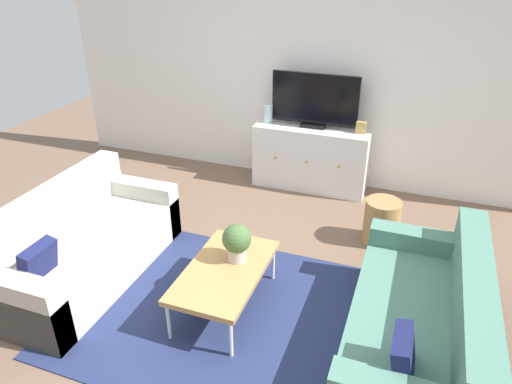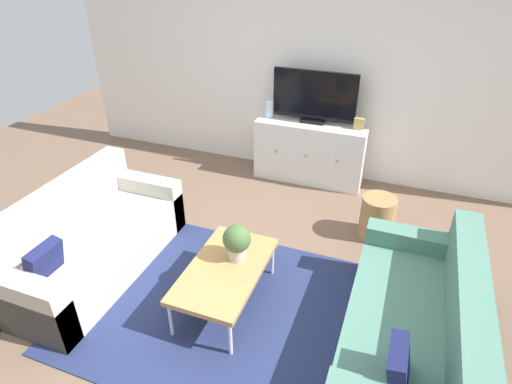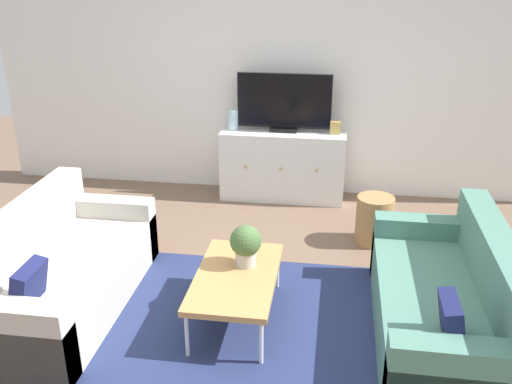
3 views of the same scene
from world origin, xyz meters
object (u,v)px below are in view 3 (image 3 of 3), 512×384
(couch_right_side, at_px, (453,308))
(flat_screen_tv, at_px, (284,103))
(couch_left_side, at_px, (55,275))
(coffee_table, at_px, (236,278))
(tv_console, at_px, (283,165))
(potted_plant, at_px, (246,244))
(mantel_clock, at_px, (335,128))
(wicker_basket, at_px, (374,220))
(glass_vase, at_px, (233,120))

(couch_right_side, relative_size, flat_screen_tv, 1.80)
(couch_right_side, bearing_deg, couch_left_side, 180.00)
(couch_right_side, xyz_separation_m, coffee_table, (-1.50, 0.03, 0.08))
(flat_screen_tv, bearing_deg, tv_console, -90.00)
(potted_plant, relative_size, mantel_clock, 2.39)
(mantel_clock, bearing_deg, potted_plant, -104.98)
(mantel_clock, height_order, wicker_basket, mantel_clock)
(potted_plant, xyz_separation_m, mantel_clock, (0.59, 2.20, 0.26))
(coffee_table, distance_m, tv_console, 2.35)
(couch_right_side, distance_m, mantel_clock, 2.59)
(tv_console, distance_m, mantel_clock, 0.70)
(couch_left_side, xyz_separation_m, potted_plant, (1.42, 0.18, 0.28))
(couch_right_side, distance_m, wicker_basket, 1.49)
(coffee_table, distance_m, flat_screen_tv, 2.47)
(couch_left_side, xyz_separation_m, couch_right_side, (2.87, 0.00, 0.00))
(flat_screen_tv, relative_size, wicker_basket, 2.19)
(potted_plant, bearing_deg, flat_screen_tv, 88.83)
(couch_right_side, bearing_deg, coffee_table, 178.92)
(glass_vase, bearing_deg, potted_plant, -77.25)
(potted_plant, relative_size, glass_vase, 1.43)
(flat_screen_tv, distance_m, wicker_basket, 1.59)
(couch_right_side, bearing_deg, potted_plant, 173.13)
(tv_console, xyz_separation_m, glass_vase, (-0.54, 0.00, 0.48))
(flat_screen_tv, bearing_deg, couch_left_side, -121.40)
(flat_screen_tv, bearing_deg, potted_plant, -91.17)
(couch_left_side, distance_m, flat_screen_tv, 2.91)
(potted_plant, bearing_deg, mantel_clock, 75.02)
(potted_plant, distance_m, tv_console, 2.21)
(potted_plant, xyz_separation_m, glass_vase, (-0.50, 2.20, 0.31))
(coffee_table, xyz_separation_m, mantel_clock, (0.63, 2.35, 0.47))
(flat_screen_tv, xyz_separation_m, wicker_basket, (0.95, -0.97, -0.83))
(couch_left_side, xyz_separation_m, glass_vase, (0.92, 2.37, 0.59))
(tv_console, bearing_deg, couch_right_side, -59.34)
(couch_right_side, bearing_deg, glass_vase, 129.40)
(mantel_clock, bearing_deg, couch_right_side, -70.00)
(couch_left_side, height_order, wicker_basket, couch_left_side)
(coffee_table, relative_size, wicker_basket, 2.25)
(glass_vase, xyz_separation_m, wicker_basket, (1.49, -0.95, -0.63))
(couch_right_side, height_order, glass_vase, glass_vase)
(couch_left_side, bearing_deg, coffee_table, 1.18)
(couch_left_side, bearing_deg, flat_screen_tv, 58.60)
(glass_vase, bearing_deg, flat_screen_tv, 2.11)
(coffee_table, height_order, wicker_basket, wicker_basket)
(tv_console, bearing_deg, wicker_basket, -45.19)
(couch_right_side, bearing_deg, flat_screen_tv, 120.45)
(coffee_table, xyz_separation_m, potted_plant, (0.05, 0.15, 0.20))
(glass_vase, xyz_separation_m, mantel_clock, (1.09, 0.00, -0.04))
(couch_left_side, xyz_separation_m, mantel_clock, (2.00, 2.37, 0.55))
(flat_screen_tv, distance_m, glass_vase, 0.58)
(coffee_table, xyz_separation_m, wicker_basket, (1.04, 1.39, -0.12))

